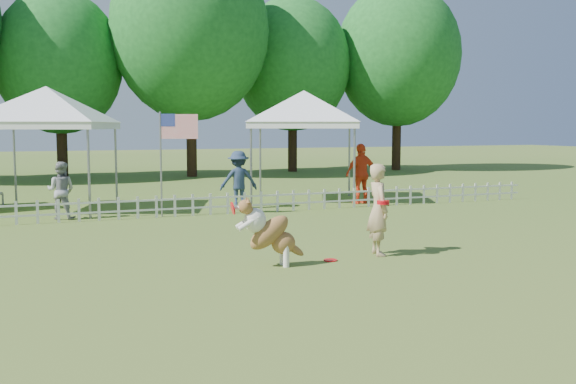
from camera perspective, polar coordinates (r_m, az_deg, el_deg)
The scene contains 15 objects.
ground at distance 11.42m, azimuth 0.94°, elevation -6.56°, with size 120.00×120.00×0.00m, color #375C1D.
picket_fence at distance 17.95m, azimuth -7.68°, elevation -1.12°, with size 22.00×0.08×0.60m, color white, non-canonical shape.
handler at distance 12.33m, azimuth 8.06°, elevation -1.56°, with size 0.64×0.42×1.75m, color tan.
dog at distance 11.22m, azimuth -1.57°, elevation -3.62°, with size 1.18×0.39×1.22m, color brown, non-canonical shape.
frisbee_on_turf at distance 11.84m, azimuth 3.79°, elevation -6.06°, with size 0.25×0.25×0.02m, color red.
canopy_tent_left at distance 19.83m, azimuth -20.54°, elevation 3.47°, with size 3.42×3.42×3.53m, color white, non-canonical shape.
canopy_tent_right at distance 21.24m, azimuth 1.41°, elevation 4.00°, with size 3.45×3.45×3.56m, color white, non-canonical shape.
flag_pole at distance 17.76m, azimuth -11.23°, elevation 2.41°, with size 1.10×0.11×2.86m, color gray, non-canonical shape.
spectator_a at distance 18.04m, azimuth -19.53°, elevation 0.13°, with size 0.75×0.58×1.53m, color gray.
spectator_b at distance 19.31m, azimuth -4.42°, elevation 1.09°, with size 1.12×0.64×1.73m, color #253550.
spectator_c at distance 20.60m, azimuth 6.54°, elevation 1.63°, with size 1.13×0.47×1.92m, color red.
tree_center_left at distance 32.91m, azimuth -19.64°, elevation 9.74°, with size 6.00×6.00×9.80m, color #1A5B1F, non-canonical shape.
tree_center_right at distance 32.36m, azimuth -8.69°, elevation 12.57°, with size 7.60×7.60×12.60m, color #1A5B1F, non-canonical shape.
tree_right at distance 35.49m, azimuth 0.41°, elevation 10.24°, with size 6.20×6.20×10.40m, color #1A5B1F, non-canonical shape.
tree_far_right at distance 37.33m, azimuth 9.72°, elevation 10.71°, with size 7.00×7.00×11.40m, color #1A5B1F, non-canonical shape.
Camera 1 is at (-4.29, -10.29, 2.44)m, focal length 40.00 mm.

